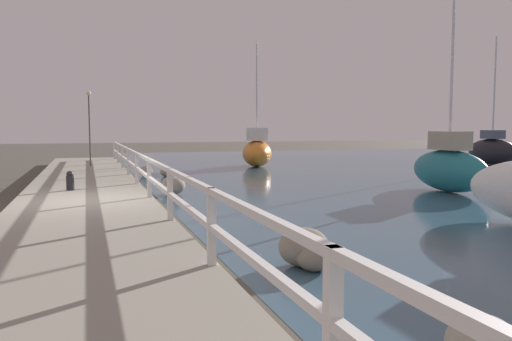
# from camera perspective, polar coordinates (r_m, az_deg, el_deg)

# --- Properties ---
(ground_plane) EXTENTS (120.00, 120.00, 0.00)m
(ground_plane) POSITION_cam_1_polar(r_m,az_deg,el_deg) (12.64, -18.93, -4.81)
(ground_plane) COLOR #4C473D
(dock_walkway) EXTENTS (3.24, 36.00, 0.35)m
(dock_walkway) POSITION_cam_1_polar(r_m,az_deg,el_deg) (12.61, -18.95, -4.02)
(dock_walkway) COLOR gray
(dock_walkway) RESTS_ON ground
(railing) EXTENTS (0.10, 32.50, 0.97)m
(railing) POSITION_cam_1_polar(r_m,az_deg,el_deg) (12.59, -12.12, 0.01)
(railing) COLOR white
(railing) RESTS_ON dock_walkway
(boulder_far_strip) EXTENTS (0.78, 0.70, 0.58)m
(boulder_far_strip) POSITION_cam_1_polar(r_m,az_deg,el_deg) (7.58, 5.49, -8.70)
(boulder_far_strip) COLOR slate
(boulder_far_strip) RESTS_ON ground
(boulder_near_dock) EXTENTS (0.54, 0.48, 0.40)m
(boulder_near_dock) POSITION_cam_1_polar(r_m,az_deg,el_deg) (7.37, 6.75, -9.83)
(boulder_near_dock) COLOR slate
(boulder_near_dock) RESTS_ON ground
(boulder_upstream) EXTENTS (0.58, 0.53, 0.44)m
(boulder_upstream) POSITION_cam_1_polar(r_m,az_deg,el_deg) (21.94, -12.48, -0.08)
(boulder_upstream) COLOR gray
(boulder_upstream) RESTS_ON ground
(boulder_downstream) EXTENTS (0.53, 0.47, 0.39)m
(boulder_downstream) POSITION_cam_1_polar(r_m,az_deg,el_deg) (21.67, -10.21, -0.16)
(boulder_downstream) COLOR gray
(boulder_downstream) RESTS_ON ground
(boulder_water_edge) EXTENTS (0.77, 0.69, 0.57)m
(boulder_water_edge) POSITION_cam_1_polar(r_m,az_deg,el_deg) (15.69, -9.48, -1.71)
(boulder_water_edge) COLOR gray
(boulder_water_edge) RESTS_ON ground
(mooring_bollard) EXTENTS (0.21, 0.21, 0.54)m
(mooring_bollard) POSITION_cam_1_polar(r_m,az_deg,el_deg) (14.67, -20.47, -1.08)
(mooring_bollard) COLOR black
(mooring_bollard) RESTS_ON dock_walkway
(dock_lamp) EXTENTS (0.21, 0.21, 3.39)m
(dock_lamp) POSITION_cam_1_polar(r_m,az_deg,el_deg) (23.90, -18.52, 5.82)
(dock_lamp) COLOR #514C47
(dock_lamp) RESTS_ON dock_walkway
(sailboat_teal) EXTENTS (1.06, 3.49, 7.10)m
(sailboat_teal) POSITION_cam_1_polar(r_m,az_deg,el_deg) (17.31, 21.18, 0.41)
(sailboat_teal) COLOR #1E707A
(sailboat_teal) RESTS_ON water_surface
(sailboat_black) EXTENTS (1.51, 3.92, 7.09)m
(sailboat_black) POSITION_cam_1_polar(r_m,az_deg,el_deg) (31.00, 25.37, 2.10)
(sailboat_black) COLOR black
(sailboat_black) RESTS_ON water_surface
(sailboat_orange) EXTENTS (2.45, 3.78, 6.51)m
(sailboat_orange) POSITION_cam_1_polar(r_m,az_deg,el_deg) (26.92, 0.10, 2.27)
(sailboat_orange) COLOR orange
(sailboat_orange) RESTS_ON water_surface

